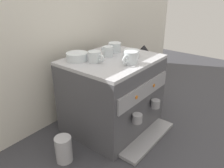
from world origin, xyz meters
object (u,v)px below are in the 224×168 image
Objects in this scene: ceramic_cup_2 at (115,47)px; milk_pitcher at (64,149)px; ceramic_cup_1 at (130,58)px; ceramic_bowl_0 at (131,54)px; espresso_machine at (113,94)px; ceramic_cup_3 at (108,51)px; ceramic_bowl_1 at (77,57)px; ceramic_cup_0 at (95,57)px; coffee_grinder at (142,72)px.

ceramic_cup_2 reaches higher than milk_pitcher.
ceramic_cup_1 reaches higher than ceramic_cup_2.
ceramic_cup_1 reaches higher than ceramic_bowl_0.
espresso_machine is 0.27m from ceramic_cup_3.
ceramic_bowl_1 is (-0.14, 0.28, -0.01)m from ceramic_cup_1.
ceramic_bowl_1 is at bearing 117.13° from ceramic_cup_1.
espresso_machine is 0.29m from ceramic_cup_0.
ceramic_cup_3 is 0.20m from ceramic_bowl_1.
ceramic_cup_3 reaches higher than ceramic_bowl_0.
milk_pitcher is (-0.42, 0.13, -0.43)m from ceramic_cup_1.
espresso_machine is 0.33m from ceramic_bowl_1.
ceramic_cup_1 is at bearing -157.98° from coffee_grinder.
ceramic_cup_0 reaches higher than espresso_machine.
espresso_machine is 5.14× the size of ceramic_cup_2.
ceramic_cup_2 and ceramic_cup_3 have the same top height.
ceramic_cup_2 is at bearing 57.38° from ceramic_cup_1.
espresso_machine is at bearing -111.63° from ceramic_cup_3.
ceramic_cup_1 is 0.58m from coffee_grinder.
ceramic_bowl_1 reaches higher than ceramic_bowl_0.
coffee_grinder is 3.07× the size of milk_pitcher.
ceramic_cup_1 is at bearing -122.62° from ceramic_cup_2.
ceramic_cup_1 is at bearing -62.87° from ceramic_bowl_1.
ceramic_cup_1 is 0.78× the size of milk_pitcher.
ceramic_bowl_1 is at bearing 137.40° from espresso_machine.
coffee_grinder is at bearing -4.11° from ceramic_cup_2.
ceramic_bowl_0 is at bearing -40.33° from ceramic_bowl_1.
ceramic_bowl_1 reaches higher than espresso_machine.
ceramic_cup_0 is at bearing 120.50° from ceramic_cup_1.
ceramic_cup_2 is 0.25× the size of coffee_grinder.
ceramic_bowl_1 is (-0.25, 0.21, 0.00)m from ceramic_bowl_0.
ceramic_cup_1 is 1.04× the size of ceramic_cup_2.
ceramic_bowl_0 is 0.33m from ceramic_bowl_1.
coffee_grinder is at bearing 1.95° from ceramic_cup_0.
espresso_machine is at bearing -17.96° from ceramic_cup_0.
espresso_machine reaches higher than coffee_grinder.
ceramic_cup_1 is 0.92× the size of ceramic_bowl_1.
ceramic_cup_2 is at bearing -12.40° from ceramic_bowl_1.
ceramic_cup_1 reaches higher than ceramic_bowl_1.
coffee_grinder is (0.62, -0.09, -0.26)m from ceramic_bowl_1.
ceramic_cup_3 is at bearing 120.69° from ceramic_bowl_0.
ceramic_cup_3 is 0.65× the size of milk_pitcher.
ceramic_cup_3 is at bearing 7.71° from milk_pitcher.
ceramic_cup_2 is (0.24, 0.04, -0.00)m from ceramic_cup_0.
ceramic_bowl_1 is 0.85× the size of milk_pitcher.
ceramic_cup_3 reaches higher than espresso_machine.
ceramic_cup_2 is 1.16× the size of ceramic_cup_3.
espresso_machine is 0.30m from ceramic_cup_1.
ceramic_cup_2 is 0.15m from ceramic_bowl_0.
ceramic_cup_0 reaches higher than coffee_grinder.
ceramic_bowl_0 is (0.07, -0.12, -0.01)m from ceramic_cup_3.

